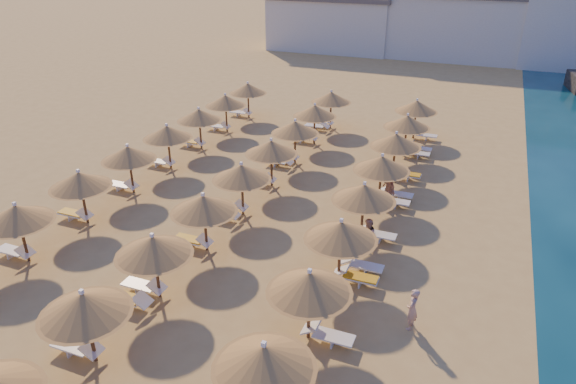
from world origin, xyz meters
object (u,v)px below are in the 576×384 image
at_px(parasol_row_east, 353,211).
at_px(parasol_row_west, 224,188).
at_px(beachgoer_c, 388,190).
at_px(beachgoer_a, 412,309).
at_px(beachgoer_b, 368,236).

height_order(parasol_row_east, parasol_row_west, same).
relative_size(parasol_row_east, beachgoer_c, 19.23).
distance_m(beachgoer_c, beachgoer_a, 9.32).
xyz_separation_m(beachgoer_c, beachgoer_a, (2.70, -8.92, -0.11)).
relative_size(beachgoer_c, beachgoer_b, 1.14).
height_order(parasol_row_west, beachgoer_c, parasol_row_west).
relative_size(parasol_row_west, beachgoer_c, 19.23).
bearing_deg(beachgoer_a, parasol_row_west, -105.43).
distance_m(parasol_row_west, beachgoer_a, 9.97).
bearing_deg(parasol_row_east, beachgoer_b, 50.40).
bearing_deg(beachgoer_a, beachgoer_c, -157.23).
xyz_separation_m(parasol_row_east, beachgoer_a, (3.16, -3.60, -1.42)).
xyz_separation_m(parasol_row_west, beachgoer_b, (6.57, 0.66, -1.42)).
height_order(parasol_row_east, beachgoer_c, parasol_row_east).
height_order(beachgoer_c, beachgoer_b, beachgoer_c).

